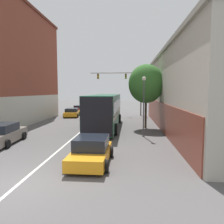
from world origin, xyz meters
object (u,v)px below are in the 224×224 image
at_px(street_lamp, 144,102).
at_px(street_tree_near, 146,84).
at_px(bus, 105,109).
at_px(parked_car_left_near, 4,134).
at_px(traffic_signal_gantry, 126,83).
at_px(parked_car_left_far, 72,113).
at_px(hatchback_foreground, 91,151).
at_px(parked_car_left_mid, 81,109).

bearing_deg(street_lamp, street_tree_near, 83.17).
relative_size(bus, street_tree_near, 1.84).
xyz_separation_m(parked_car_left_near, traffic_signal_gantry, (8.41, 18.94, 4.21)).
bearing_deg(bus, parked_car_left_far, 32.20).
distance_m(hatchback_foreground, street_lamp, 7.88).
height_order(parked_car_left_far, street_lamp, street_lamp).
xyz_separation_m(parked_car_left_near, street_tree_near, (10.50, 7.37, 3.75)).
relative_size(parked_car_left_near, traffic_signal_gantry, 0.57).
xyz_separation_m(parked_car_left_mid, parked_car_left_far, (0.15, -6.52, -0.01)).
relative_size(hatchback_foreground, traffic_signal_gantry, 0.50).
xyz_separation_m(hatchback_foreground, parked_car_left_mid, (-6.49, 26.85, -0.02)).
xyz_separation_m(parked_car_left_mid, street_tree_near, (10.11, -15.82, 3.82)).
distance_m(bus, street_lamp, 5.42).
bearing_deg(bus, street_lamp, -137.63).
bearing_deg(traffic_signal_gantry, parked_car_left_far, -163.91).
bearing_deg(street_lamp, hatchback_foreground, -114.40).
xyz_separation_m(traffic_signal_gantry, street_tree_near, (2.09, -11.57, -0.46)).
relative_size(parked_car_left_mid, traffic_signal_gantry, 0.61).
bearing_deg(street_tree_near, parked_car_left_far, 136.99).
bearing_deg(parked_car_left_near, street_lamp, -76.71).
xyz_separation_m(bus, street_lamp, (3.58, -3.96, 0.92)).
bearing_deg(street_tree_near, parked_car_left_mid, 122.60).
distance_m(traffic_signal_gantry, street_lamp, 15.92).
distance_m(parked_car_left_mid, street_tree_near, 19.16).
relative_size(parked_car_left_near, street_tree_near, 0.70).
bearing_deg(street_tree_near, hatchback_foreground, -108.18).
bearing_deg(traffic_signal_gantry, hatchback_foreground, -93.89).
bearing_deg(street_tree_near, parked_car_left_near, -144.94).
bearing_deg(street_lamp, parked_car_left_near, -162.09).
relative_size(parked_car_left_mid, street_tree_near, 0.75).
bearing_deg(hatchback_foreground, parked_car_left_near, 62.80).
distance_m(parked_car_left_mid, parked_car_left_far, 6.52).
relative_size(bus, parked_car_left_far, 2.57).
height_order(bus, street_lamp, street_lamp).
bearing_deg(parked_car_left_near, street_tree_near, -59.57).
relative_size(parked_car_left_far, traffic_signal_gantry, 0.58).
height_order(parked_car_left_near, parked_car_left_mid, parked_car_left_near).
distance_m(parked_car_left_near, street_tree_near, 13.36).
distance_m(street_lamp, street_tree_near, 4.47).
height_order(parked_car_left_mid, traffic_signal_gantry, traffic_signal_gantry).
xyz_separation_m(parked_car_left_mid, traffic_signal_gantry, (8.03, -4.25, 4.28)).
height_order(parked_car_left_far, street_tree_near, street_tree_near).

